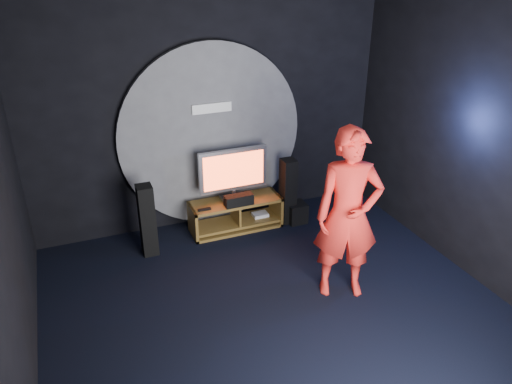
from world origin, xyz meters
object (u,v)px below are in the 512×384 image
tower_speaker_right (288,191)px  player (348,215)px  subwoofer (296,212)px  media_console (236,216)px  tower_speaker_left (147,220)px  tv (233,172)px

tower_speaker_right → player: 1.83m
subwoofer → media_console: bearing=170.8°
tower_speaker_left → tv: bearing=11.4°
tower_speaker_left → player: player is taller
tower_speaker_right → player: (-0.11, -1.75, 0.52)m
media_console → tower_speaker_left: 1.33m
tv → subwoofer: 1.16m
tower_speaker_left → subwoofer: size_ratio=3.29×
media_console → tower_speaker_right: tower_speaker_right is taller
tower_speaker_left → tower_speaker_right: size_ratio=1.00×
tower_speaker_left → subwoofer: bearing=1.2°
tv → subwoofer: tv is taller
media_console → subwoofer: bearing=-9.2°
tv → tower_speaker_right: size_ratio=1.00×
media_console → tv: (-0.01, 0.07, 0.66)m
tower_speaker_left → player: bearing=-40.2°
player → tv: bearing=129.5°
subwoofer → player: (-0.22, -1.69, 0.86)m
subwoofer → tower_speaker_right: bearing=152.3°
tv → tower_speaker_right: 0.87m
tower_speaker_left → tower_speaker_right: same height
tv → tower_speaker_left: tv is taller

